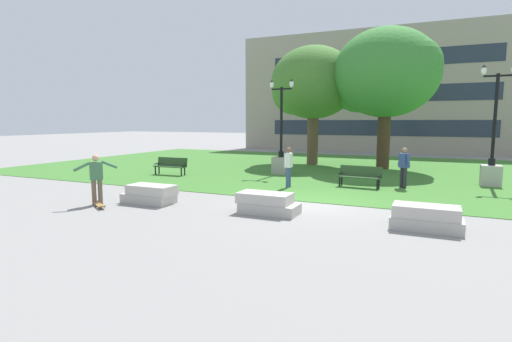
% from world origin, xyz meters
% --- Properties ---
extents(ground_plane, '(140.00, 140.00, 0.00)m').
position_xyz_m(ground_plane, '(0.00, 0.00, 0.00)').
color(ground_plane, gray).
extents(grass_lawn, '(40.00, 20.00, 0.02)m').
position_xyz_m(grass_lawn, '(0.00, 10.00, 0.01)').
color(grass_lawn, '#3D752D').
rests_on(grass_lawn, ground).
extents(concrete_block_center, '(1.87, 0.90, 0.64)m').
position_xyz_m(concrete_block_center, '(-5.19, -2.40, 0.31)').
color(concrete_block_center, '#B2ADA3').
rests_on(concrete_block_center, ground).
extents(concrete_block_left, '(1.89, 0.90, 0.64)m').
position_xyz_m(concrete_block_left, '(-0.86, -2.15, 0.31)').
color(concrete_block_left, '#B2ADA3').
rests_on(concrete_block_left, ground).
extents(concrete_block_right, '(1.80, 0.90, 0.64)m').
position_xyz_m(concrete_block_right, '(3.67, -2.09, 0.31)').
color(concrete_block_right, '#B2ADA3').
rests_on(concrete_block_right, ground).
extents(person_skateboarder, '(0.71, 1.41, 1.71)m').
position_xyz_m(person_skateboarder, '(-6.66, -3.35, 0.98)').
color(person_skateboarder, brown).
rests_on(person_skateboarder, ground).
extents(skateboard, '(0.97, 0.71, 0.14)m').
position_xyz_m(skateboard, '(-6.27, -3.66, 0.09)').
color(skateboard, olive).
rests_on(skateboard, ground).
extents(park_bench_near_left, '(1.84, 0.67, 0.90)m').
position_xyz_m(park_bench_near_left, '(0.88, 3.91, 0.54)').
color(park_bench_near_left, '#284723').
rests_on(park_bench_near_left, grass_lawn).
extents(park_bench_near_right, '(1.82, 0.60, 0.90)m').
position_xyz_m(park_bench_near_right, '(-8.87, 3.79, 0.54)').
color(park_bench_near_right, '#284723').
rests_on(park_bench_near_right, grass_lawn).
extents(lamp_post_center, '(1.32, 0.80, 4.97)m').
position_xyz_m(lamp_post_center, '(-3.75, 6.57, 1.03)').
color(lamp_post_center, gray).
rests_on(lamp_post_center, grass_lawn).
extents(lamp_post_left, '(1.32, 0.80, 5.22)m').
position_xyz_m(lamp_post_left, '(6.03, 6.69, 1.07)').
color(lamp_post_left, '#ADA89E').
rests_on(lamp_post_left, grass_lawn).
extents(tree_far_right, '(5.71, 5.44, 7.57)m').
position_xyz_m(tree_far_right, '(-3.67, 11.94, 5.19)').
color(tree_far_right, brown).
rests_on(tree_far_right, grass_lawn).
extents(tree_near_right, '(6.35, 6.04, 8.16)m').
position_xyz_m(tree_near_right, '(0.84, 11.33, 5.52)').
color(tree_near_right, '#42301E').
rests_on(tree_near_right, grass_lawn).
extents(person_bystander_near_lawn, '(0.59, 0.73, 1.71)m').
position_xyz_m(person_bystander_near_lawn, '(2.59, 4.49, 0.98)').
color(person_bystander_near_lawn, '#28282D').
rests_on(person_bystander_near_lawn, grass_lawn).
extents(person_bystander_far_lawn, '(0.24, 0.86, 1.71)m').
position_xyz_m(person_bystander_far_lawn, '(-1.89, 2.60, 0.98)').
color(person_bystander_far_lawn, '#384C7A').
rests_on(person_bystander_far_lawn, grass_lawn).
extents(building_facade_distant, '(25.93, 1.03, 11.02)m').
position_xyz_m(building_facade_distant, '(-1.37, 24.50, 5.51)').
color(building_facade_distant, gray).
rests_on(building_facade_distant, ground).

